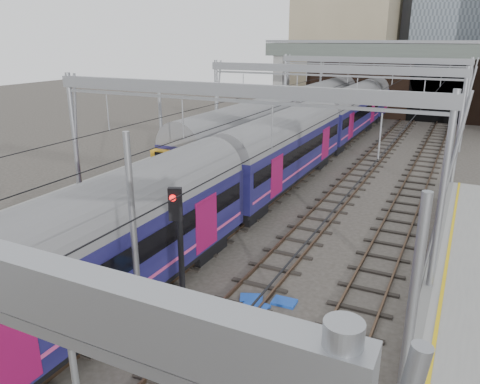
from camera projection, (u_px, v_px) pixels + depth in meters
The scene contains 11 objects.
ground at pixel (100, 379), 13.69m from camera, with size 160.00×160.00×0.00m, color #38332D.
tracks at pixel (284, 214), 26.46m from camera, with size 14.40×80.00×0.22m.
overhead_line at pixel (324, 86), 29.92m from camera, with size 16.80×80.00×8.00m.
retaining_wall at pixel (408, 83), 55.96m from camera, with size 28.00×2.75×9.00m.
overbridge at pixel (390, 59), 50.57m from camera, with size 28.00×3.00×9.25m.
train_main at pixel (321, 127), 37.80m from camera, with size 2.99×69.16×5.08m.
train_second at pixel (336, 99), 55.67m from camera, with size 2.99×69.02×5.08m.
signal_near_centre at pixel (180, 252), 14.03m from camera, with size 0.43×0.49×5.46m.
equip_cover_a at pixel (255, 307), 17.28m from camera, with size 0.95×0.67×0.11m, color #1744B1.
equip_cover_b at pixel (284, 302), 17.60m from camera, with size 0.88×0.62×0.10m, color #1744B1.
equip_cover_c at pixel (251, 298), 17.85m from camera, with size 0.86×0.61×0.10m, color #1744B1.
Camera 1 is at (8.67, -8.29, 9.52)m, focal length 35.00 mm.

